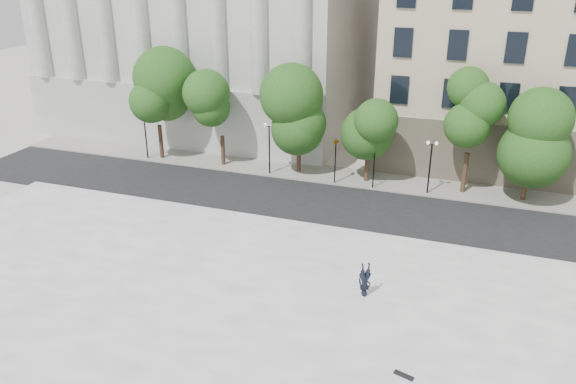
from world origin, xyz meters
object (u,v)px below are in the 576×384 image
(traffic_light_west, at_px, (336,139))
(person_lying, at_px, (364,291))
(skateboard, at_px, (404,375))
(traffic_light_east, at_px, (375,143))

(traffic_light_west, height_order, person_lying, traffic_light_west)
(traffic_light_west, bearing_deg, skateboard, -67.87)
(person_lying, xyz_separation_m, skateboard, (2.85, -5.45, -0.21))
(traffic_light_west, distance_m, traffic_light_east, 3.06)
(person_lying, relative_size, skateboard, 2.18)
(person_lying, bearing_deg, traffic_light_west, 81.81)
(person_lying, distance_m, skateboard, 6.16)
(traffic_light_east, height_order, person_lying, traffic_light_east)
(traffic_light_east, xyz_separation_m, person_lying, (2.66, -15.64, -3.00))
(traffic_light_west, height_order, skateboard, traffic_light_west)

